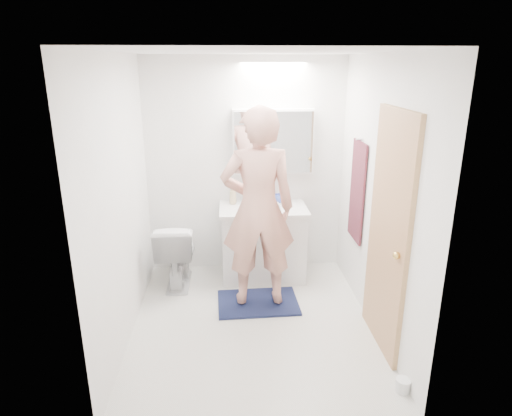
{
  "coord_description": "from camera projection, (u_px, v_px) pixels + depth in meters",
  "views": [
    {
      "loc": [
        -0.21,
        -3.6,
        2.32
      ],
      "look_at": [
        0.05,
        0.25,
        1.05
      ],
      "focal_mm": 31.14,
      "sensor_mm": 36.0,
      "label": 1
    }
  ],
  "objects": [
    {
      "name": "towel_hook",
      "position": [
        360.0,
        139.0,
        4.24
      ],
      "size": [
        0.07,
        0.02,
        0.02
      ],
      "primitive_type": "cylinder",
      "rotation": [
        0.0,
        1.57,
        0.0
      ],
      "color": "silver",
      "rests_on": "wall_right"
    },
    {
      "name": "person",
      "position": [
        258.0,
        209.0,
        4.17
      ],
      "size": [
        0.72,
        0.48,
        1.92
      ],
      "primitive_type": "imported",
      "rotation": [
        0.0,
        0.0,
        3.17
      ],
      "color": "tan",
      "rests_on": "bath_rug"
    },
    {
      "name": "wall_back",
      "position": [
        245.0,
        168.0,
        4.96
      ],
      "size": [
        2.5,
        0.0,
        2.5
      ],
      "primitive_type": "plane",
      "rotation": [
        1.57,
        0.0,
        0.0
      ],
      "color": "white",
      "rests_on": "floor"
    },
    {
      "name": "medicine_cabinet",
      "position": [
        273.0,
        142.0,
        4.82
      ],
      "size": [
        0.88,
        0.14,
        0.7
      ],
      "primitive_type": "cube",
      "color": "white",
      "rests_on": "wall_back"
    },
    {
      "name": "towel",
      "position": [
        357.0,
        192.0,
        4.4
      ],
      "size": [
        0.02,
        0.42,
        1.0
      ],
      "primitive_type": "cube",
      "color": "#111637",
      "rests_on": "wall_right"
    },
    {
      "name": "sink_basin",
      "position": [
        263.0,
        205.0,
        4.84
      ],
      "size": [
        0.36,
        0.36,
        0.03
      ],
      "primitive_type": "cylinder",
      "color": "silver",
      "rests_on": "countertop"
    },
    {
      "name": "wall_front",
      "position": [
        265.0,
        264.0,
        2.59
      ],
      "size": [
        2.5,
        0.0,
        2.5
      ],
      "primitive_type": "plane",
      "rotation": [
        -1.57,
        0.0,
        0.0
      ],
      "color": "white",
      "rests_on": "floor"
    },
    {
      "name": "ceiling",
      "position": [
        252.0,
        51.0,
        3.4
      ],
      "size": [
        2.5,
        2.5,
        0.0
      ],
      "primitive_type": "plane",
      "rotation": [
        3.14,
        0.0,
        0.0
      ],
      "color": "white",
      "rests_on": "floor"
    },
    {
      "name": "soap_bottle_b",
      "position": [
        249.0,
        195.0,
        4.95
      ],
      "size": [
        0.09,
        0.09,
        0.18
      ],
      "primitive_type": "imported",
      "rotation": [
        0.0,
        0.0,
        -0.13
      ],
      "color": "teal",
      "rests_on": "countertop"
    },
    {
      "name": "faucet",
      "position": [
        262.0,
        195.0,
        5.0
      ],
      "size": [
        0.02,
        0.02,
        0.16
      ],
      "primitive_type": "cylinder",
      "color": "#BABABE",
      "rests_on": "countertop"
    },
    {
      "name": "wall_left",
      "position": [
        121.0,
        203.0,
        3.7
      ],
      "size": [
        0.0,
        2.5,
        2.5
      ],
      "primitive_type": "plane",
      "rotation": [
        1.57,
        0.0,
        1.57
      ],
      "color": "white",
      "rests_on": "floor"
    },
    {
      "name": "wall_right",
      "position": [
        379.0,
        198.0,
        3.85
      ],
      "size": [
        0.0,
        2.5,
        2.5
      ],
      "primitive_type": "plane",
      "rotation": [
        1.57,
        0.0,
        -1.57
      ],
      "color": "white",
      "rests_on": "floor"
    },
    {
      "name": "toothbrush_cup",
      "position": [
        278.0,
        198.0,
        4.97
      ],
      "size": [
        0.13,
        0.13,
        0.1
      ],
      "primitive_type": "imported",
      "rotation": [
        0.0,
        0.0,
        0.32
      ],
      "color": "#425DC7",
      "rests_on": "countertop"
    },
    {
      "name": "vanity_cabinet",
      "position": [
        263.0,
        244.0,
        4.96
      ],
      "size": [
        0.9,
        0.55,
        0.78
      ],
      "primitive_type": "cube",
      "color": "silver",
      "rests_on": "floor"
    },
    {
      "name": "toilet_paper_roll",
      "position": [
        403.0,
        385.0,
        3.28
      ],
      "size": [
        0.11,
        0.11,
        0.1
      ],
      "primitive_type": "cylinder",
      "color": "silver",
      "rests_on": "floor"
    },
    {
      "name": "bath_rug",
      "position": [
        258.0,
        302.0,
        4.48
      ],
      "size": [
        0.82,
        0.58,
        0.02
      ],
      "primitive_type": "cube",
      "rotation": [
        0.0,
        0.0,
        0.03
      ],
      "color": "#162645",
      "rests_on": "floor"
    },
    {
      "name": "mirror_panel",
      "position": [
        274.0,
        143.0,
        4.74
      ],
      "size": [
        0.84,
        0.01,
        0.66
      ],
      "primitive_type": "cube",
      "color": "silver",
      "rests_on": "medicine_cabinet"
    },
    {
      "name": "toilet",
      "position": [
        177.0,
        253.0,
        4.79
      ],
      "size": [
        0.41,
        0.72,
        0.73
      ],
      "primitive_type": "imported",
      "rotation": [
        0.0,
        0.0,
        3.13
      ],
      "color": "white",
      "rests_on": "floor"
    },
    {
      "name": "countertop",
      "position": [
        263.0,
        209.0,
        4.83
      ],
      "size": [
        0.95,
        0.58,
        0.04
      ],
      "primitive_type": "cube",
      "color": "white",
      "rests_on": "vanity_cabinet"
    },
    {
      "name": "floor",
      "position": [
        253.0,
        323.0,
        4.15
      ],
      "size": [
        2.5,
        2.5,
        0.0
      ],
      "primitive_type": "plane",
      "color": "silver",
      "rests_on": "ground"
    },
    {
      "name": "soap_bottle_a",
      "position": [
        233.0,
        195.0,
        4.91
      ],
      "size": [
        0.1,
        0.1,
        0.21
      ],
      "primitive_type": "imported",
      "rotation": [
        0.0,
        0.0,
        0.22
      ],
      "color": "tan",
      "rests_on": "countertop"
    },
    {
      "name": "door",
      "position": [
        388.0,
        234.0,
        3.58
      ],
      "size": [
        0.04,
        0.8,
        2.0
      ],
      "primitive_type": "cube",
      "color": "tan",
      "rests_on": "wall_right"
    },
    {
      "name": "door_knob",
      "position": [
        397.0,
        256.0,
        3.31
      ],
      "size": [
        0.06,
        0.06,
        0.06
      ],
      "primitive_type": "sphere",
      "color": "gold",
      "rests_on": "door"
    }
  ]
}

